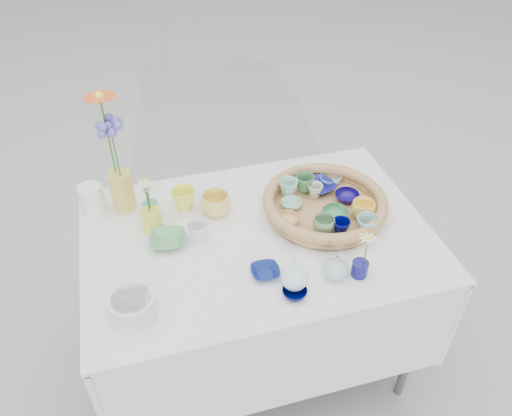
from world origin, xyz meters
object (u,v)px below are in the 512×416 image
object	(u,v)px
display_table	(257,356)
wicker_tray	(325,204)
bud_vase_seafoam	(336,266)
tall_vase_yellow	(122,191)

from	to	relation	value
display_table	wicker_tray	bearing A→B (deg)	10.12
display_table	wicker_tray	xyz separation A→B (m)	(0.28, 0.05, 0.80)
bud_vase_seafoam	tall_vase_yellow	xyz separation A→B (m)	(-0.64, 0.55, 0.04)
display_table	tall_vase_yellow	distance (m)	1.00
tall_vase_yellow	display_table	bearing A→B (deg)	-31.74
wicker_tray	bud_vase_seafoam	bearing A→B (deg)	-105.58
display_table	tall_vase_yellow	world-z (taller)	tall_vase_yellow
bud_vase_seafoam	tall_vase_yellow	bearing A→B (deg)	139.44
wicker_tray	bud_vase_seafoam	size ratio (longest dim) A/B	5.25
wicker_tray	bud_vase_seafoam	distance (m)	0.33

